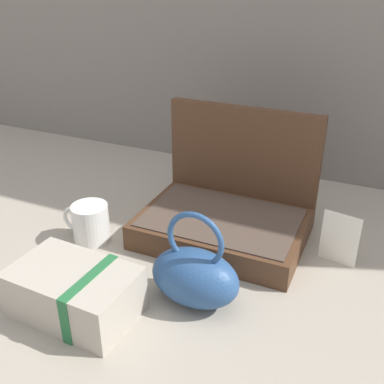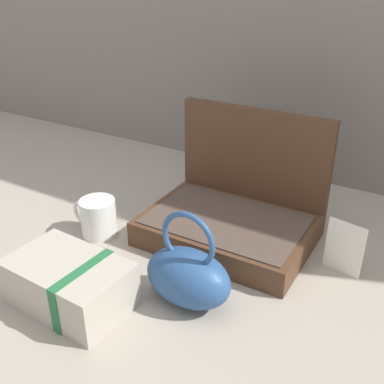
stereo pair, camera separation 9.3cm
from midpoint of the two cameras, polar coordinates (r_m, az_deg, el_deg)
name	(u,v)px [view 1 (the left image)]	position (r m, az deg, el deg)	size (l,w,h in m)	color
ground_plane	(187,258)	(1.05, -3.22, -8.30)	(6.00, 6.00, 0.00)	#9E9384
open_suitcase	(228,208)	(1.11, 2.10, -2.12)	(0.38, 0.29, 0.29)	#4C301E
teal_pouch_handbag	(195,275)	(0.89, -2.66, -10.43)	(0.19, 0.12, 0.20)	#284C7F
cream_toiletry_bag	(76,292)	(0.91, -17.20, -11.93)	(0.24, 0.16, 0.10)	#B2A899
coffee_mug	(90,223)	(1.12, -14.93, -3.79)	(0.12, 0.09, 0.09)	white
info_card_left	(340,239)	(1.04, 15.50, -5.71)	(0.08, 0.01, 0.12)	white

